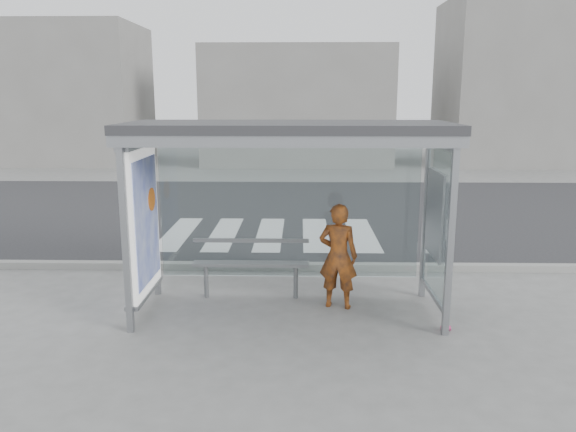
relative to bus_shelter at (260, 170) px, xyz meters
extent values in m
plane|color=slate|center=(0.37, -0.06, -1.98)|extent=(80.00, 80.00, 0.00)
cube|color=#28282A|center=(0.37, 6.94, -1.98)|extent=(30.00, 10.00, 0.01)
cube|color=gray|center=(0.37, 1.89, -1.92)|extent=(30.00, 0.18, 0.12)
cube|color=silver|center=(-2.13, 4.44, -1.98)|extent=(0.55, 3.00, 0.00)
cube|color=silver|center=(-1.13, 4.44, -1.98)|extent=(0.55, 3.00, 0.00)
cube|color=silver|center=(-0.13, 4.44, -1.98)|extent=(0.55, 3.00, 0.00)
cube|color=silver|center=(0.87, 4.44, -1.98)|extent=(0.55, 3.00, 0.00)
cube|color=silver|center=(1.87, 4.44, -1.98)|extent=(0.55, 3.00, 0.00)
cube|color=gray|center=(-1.63, -0.76, -0.73)|extent=(0.08, 0.08, 2.50)
cube|color=gray|center=(2.37, -0.76, -0.73)|extent=(0.08, 0.08, 2.50)
cube|color=gray|center=(-1.63, 0.64, -0.73)|extent=(0.08, 0.08, 2.50)
cube|color=gray|center=(2.37, 0.64, -0.73)|extent=(0.08, 0.08, 2.50)
cube|color=#2D2D30|center=(0.37, -0.06, 0.58)|extent=(4.25, 1.65, 0.12)
cube|color=gray|center=(0.37, -0.82, 0.47)|extent=(4.25, 0.06, 0.18)
cube|color=white|center=(0.37, 0.64, -0.68)|extent=(3.80, 0.02, 2.00)
cube|color=white|center=(-1.63, -0.06, -0.68)|extent=(0.15, 1.25, 2.00)
cube|color=#3243B7|center=(-1.54, -0.06, -0.68)|extent=(0.01, 1.10, 1.70)
cylinder|color=#CC5C12|center=(-1.53, 0.19, -0.43)|extent=(0.02, 0.32, 0.32)
cube|color=white|center=(2.37, -0.06, -0.68)|extent=(0.03, 1.25, 2.00)
cube|color=beige|center=(2.34, -0.01, -0.58)|extent=(0.03, 0.86, 1.16)
cube|color=slate|center=(-9.63, 17.94, 1.02)|extent=(6.00, 5.00, 6.00)
cube|color=slate|center=(0.37, 17.94, 0.52)|extent=(8.00, 5.00, 5.00)
cube|color=slate|center=(9.37, 17.94, 1.52)|extent=(5.00, 5.00, 7.00)
imported|color=#C56012|center=(1.07, 0.17, -1.23)|extent=(0.62, 0.48, 1.51)
cube|color=slate|center=(-0.20, 0.51, -1.46)|extent=(1.72, 0.21, 0.05)
cylinder|color=slate|center=(-0.86, 0.51, -1.73)|extent=(0.07, 0.07, 0.50)
cylinder|color=slate|center=(0.47, 0.51, -1.73)|extent=(0.07, 0.07, 0.50)
cube|color=slate|center=(-0.20, 0.60, -1.13)|extent=(1.72, 0.04, 0.06)
cylinder|color=#E74487|center=(2.41, -0.64, -1.95)|extent=(0.12, 0.07, 0.07)
camera|label=1|loc=(0.53, -7.43, 0.98)|focal=35.00mm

